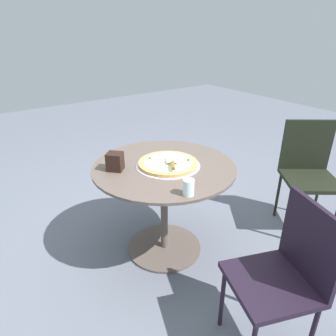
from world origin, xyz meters
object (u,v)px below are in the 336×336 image
at_px(pizza_on_tray, 168,163).
at_px(patio_table, 164,190).
at_px(patio_chair_near, 308,168).
at_px(patio_chair_far, 285,271).
at_px(drinking_cup, 189,187).
at_px(napkin_dispenser, 115,162).
at_px(pizza_server, 173,162).

bearing_deg(pizza_on_tray, patio_table, -33.39).
xyz_separation_m(patio_table, patio_chair_near, (-1.14, 0.39, 0.01)).
height_order(patio_table, patio_chair_far, patio_chair_far).
xyz_separation_m(pizza_on_tray, drinking_cup, (0.14, 0.39, 0.03)).
relative_size(napkin_dispenser, patio_chair_near, 0.13).
xyz_separation_m(pizza_server, napkin_dispenser, (0.31, -0.21, 0.01)).
distance_m(pizza_on_tray, napkin_dispenser, 0.35).
relative_size(pizza_server, patio_chair_far, 0.24).
relative_size(pizza_on_tray, drinking_cup, 4.62).
distance_m(pizza_on_tray, pizza_server, 0.08).
bearing_deg(drinking_cup, patio_chair_far, 105.17).
distance_m(drinking_cup, patio_chair_far, 0.63).
relative_size(patio_table, napkin_dispenser, 8.18).
distance_m(pizza_server, patio_chair_far, 0.91).
height_order(drinking_cup, patio_chair_far, patio_chair_far).
bearing_deg(pizza_on_tray, pizza_server, 80.69).
height_order(patio_table, napkin_dispenser, napkin_dispenser).
bearing_deg(patio_table, pizza_on_tray, 146.61).
xyz_separation_m(pizza_server, patio_chair_near, (-1.13, 0.31, -0.24)).
bearing_deg(drinking_cup, napkin_dispenser, -70.76).
distance_m(drinking_cup, patio_chair_near, 1.27).
height_order(pizza_on_tray, pizza_server, pizza_server).
xyz_separation_m(pizza_server, patio_chair_far, (-0.03, 0.88, -0.26)).
relative_size(patio_table, patio_chair_near, 1.09).
relative_size(pizza_on_tray, patio_chair_far, 0.51).
xyz_separation_m(patio_table, pizza_on_tray, (-0.02, 0.01, 0.20)).
relative_size(patio_table, pizza_server, 4.80).
height_order(pizza_on_tray, patio_chair_near, patio_chair_near).
relative_size(patio_table, pizza_on_tray, 2.23).
distance_m(patio_table, patio_chair_far, 0.96).
bearing_deg(pizza_server, napkin_dispenser, -34.61).
relative_size(napkin_dispenser, patio_chair_far, 0.14).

